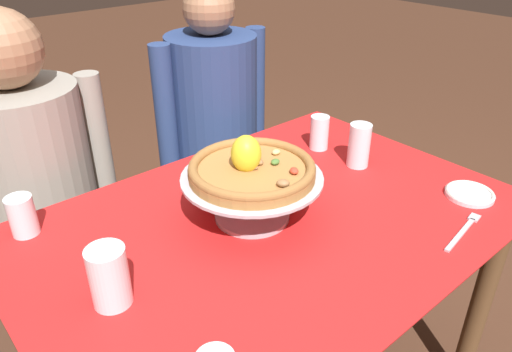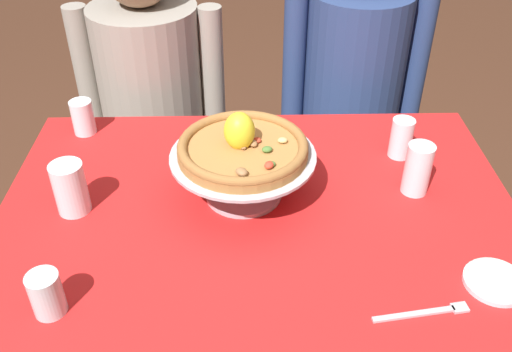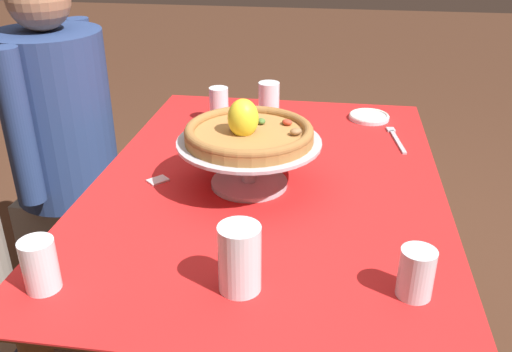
# 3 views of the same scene
# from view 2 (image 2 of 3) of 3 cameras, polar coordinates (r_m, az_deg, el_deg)

# --- Properties ---
(dining_table) EXTENTS (1.27, 0.88, 0.74)m
(dining_table) POSITION_cam_2_polar(r_m,az_deg,el_deg) (1.45, 0.20, -6.30)
(dining_table) COLOR brown
(dining_table) RESTS_ON ground
(pizza_stand) EXTENTS (0.35, 0.35, 0.12)m
(pizza_stand) POSITION_cam_2_polar(r_m,az_deg,el_deg) (1.36, -1.32, 0.80)
(pizza_stand) COLOR #B7B7C1
(pizza_stand) RESTS_ON dining_table
(pizza) EXTENTS (0.31, 0.31, 0.11)m
(pizza) POSITION_cam_2_polar(r_m,az_deg,el_deg) (1.33, -1.38, 3.03)
(pizza) COLOR #AD753D
(pizza) RESTS_ON pizza_stand
(water_glass_front_left) EXTENTS (0.06, 0.06, 0.10)m
(water_glass_front_left) POSITION_cam_2_polar(r_m,az_deg,el_deg) (1.18, -20.54, -11.34)
(water_glass_front_left) COLOR silver
(water_glass_front_left) RESTS_ON dining_table
(water_glass_side_right) EXTENTS (0.07, 0.07, 0.14)m
(water_glass_side_right) POSITION_cam_2_polar(r_m,az_deg,el_deg) (1.44, 16.12, 0.48)
(water_glass_side_right) COLOR white
(water_glass_side_right) RESTS_ON dining_table
(water_glass_side_left) EXTENTS (0.08, 0.08, 0.13)m
(water_glass_side_left) POSITION_cam_2_polar(r_m,az_deg,el_deg) (1.40, -18.37, -1.36)
(water_glass_side_left) COLOR white
(water_glass_side_left) RESTS_ON dining_table
(water_glass_back_left) EXTENTS (0.06, 0.06, 0.10)m
(water_glass_back_left) POSITION_cam_2_polar(r_m,az_deg,el_deg) (1.71, -17.20, 5.55)
(water_glass_back_left) COLOR white
(water_glass_back_left) RESTS_ON dining_table
(water_glass_back_right) EXTENTS (0.06, 0.06, 0.11)m
(water_glass_back_right) POSITION_cam_2_polar(r_m,az_deg,el_deg) (1.58, 14.57, 3.58)
(water_glass_back_right) COLOR white
(water_glass_back_right) RESTS_ON dining_table
(side_plate) EXTENTS (0.13, 0.13, 0.02)m
(side_plate) POSITION_cam_2_polar(r_m,az_deg,el_deg) (1.28, 23.23, -9.82)
(side_plate) COLOR white
(side_plate) RESTS_ON dining_table
(dinner_fork) EXTENTS (0.20, 0.05, 0.01)m
(dinner_fork) POSITION_cam_2_polar(r_m,az_deg,el_deg) (1.18, 16.99, -13.17)
(dinner_fork) COLOR #B7B7C1
(dinner_fork) RESTS_ON dining_table
(sugar_packet) EXTENTS (0.06, 0.06, 0.00)m
(sugar_packet) POSITION_cam_2_polar(r_m,az_deg,el_deg) (1.60, -1.86, 3.36)
(sugar_packet) COLOR beige
(sugar_packet) RESTS_ON dining_table
(diner_left) EXTENTS (0.53, 0.38, 1.21)m
(diner_left) POSITION_cam_2_polar(r_m,az_deg,el_deg) (2.10, -10.38, 6.71)
(diner_left) COLOR navy
(diner_left) RESTS_ON ground
(diner_right) EXTENTS (0.51, 0.37, 1.22)m
(diner_right) POSITION_cam_2_polar(r_m,az_deg,el_deg) (2.12, 9.59, 7.08)
(diner_right) COLOR gray
(diner_right) RESTS_ON ground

